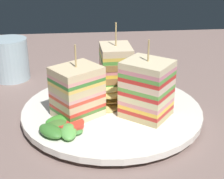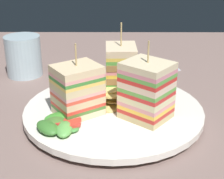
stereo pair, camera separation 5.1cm
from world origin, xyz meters
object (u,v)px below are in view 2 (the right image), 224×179
at_px(spoon, 128,71).
at_px(sandwich_wedge_2, 119,70).
at_px(sandwich_wedge_1, 145,91).
at_px(chip_pile, 109,97).
at_px(sandwich_wedge_0, 76,90).
at_px(drinking_glass, 23,59).
at_px(plate, 112,111).

bearing_deg(spoon, sandwich_wedge_2, 73.00).
relative_size(sandwich_wedge_1, chip_pile, 1.73).
bearing_deg(sandwich_wedge_2, sandwich_wedge_0, -42.26).
bearing_deg(sandwich_wedge_0, sandwich_wedge_1, -40.97).
xyz_separation_m(spoon, drinking_glass, (0.01, -0.21, 0.03)).
bearing_deg(spoon, sandwich_wedge_1, 84.80).
relative_size(plate, drinking_glass, 3.38).
bearing_deg(spoon, chip_pile, 69.81).
height_order(sandwich_wedge_2, spoon, sandwich_wedge_2).
distance_m(sandwich_wedge_2, chip_pile, 0.05).
xyz_separation_m(sandwich_wedge_0, drinking_glass, (-0.20, -0.13, -0.02)).
bearing_deg(chip_pile, sandwich_wedge_1, 51.73).
xyz_separation_m(plate, chip_pile, (-0.01, -0.01, 0.02)).
relative_size(sandwich_wedge_0, drinking_glass, 1.32).
bearing_deg(sandwich_wedge_2, chip_pile, -22.88).
bearing_deg(drinking_glass, sandwich_wedge_2, 56.27).
xyz_separation_m(sandwich_wedge_1, spoon, (-0.23, -0.01, -0.05)).
bearing_deg(plate, sandwich_wedge_1, 56.74).
height_order(spoon, drinking_glass, drinking_glass).
height_order(sandwich_wedge_0, spoon, sandwich_wedge_0).
relative_size(chip_pile, drinking_glass, 0.81).
height_order(sandwich_wedge_1, chip_pile, sandwich_wedge_1).
bearing_deg(sandwich_wedge_1, chip_pile, 0.89).
relative_size(chip_pile, spoon, 0.44).
xyz_separation_m(chip_pile, spoon, (-0.19, 0.04, -0.03)).
height_order(plate, sandwich_wedge_0, sandwich_wedge_0).
distance_m(sandwich_wedge_1, drinking_glass, 0.31).
distance_m(sandwich_wedge_1, spoon, 0.23).
bearing_deg(sandwich_wedge_0, sandwich_wedge_2, 14.51).
bearing_deg(plate, sandwich_wedge_2, 167.66).
bearing_deg(sandwich_wedge_2, plate, -13.64).
bearing_deg(spoon, plate, 71.94).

